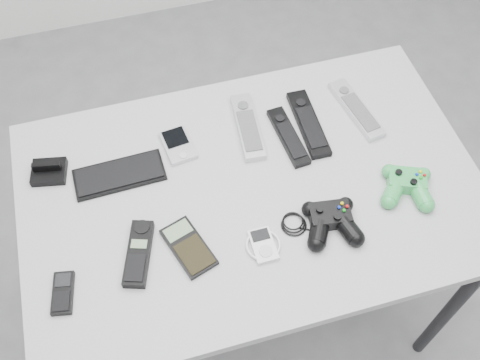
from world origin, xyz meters
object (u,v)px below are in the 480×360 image
object	(u,v)px
remote_black_b	(308,123)
controller_black	(331,220)
remote_black_a	(288,136)
calculator	(189,247)
cordless_handset	(139,253)
controller_green	(407,184)
remote_silver_a	(248,126)
desk	(251,202)
pda	(178,145)
remote_silver_b	(356,109)
pda_keyboard	(119,175)
mobile_phone	(63,293)
mp3_player	(263,245)

from	to	relation	value
remote_black_b	controller_black	bearing A→B (deg)	-98.49
remote_black_a	calculator	xyz separation A→B (m)	(-0.33, -0.25, -0.00)
cordless_handset	controller_black	bearing A→B (deg)	12.81
remote_black_b	controller_green	size ratio (longest dim) A/B	1.64
remote_silver_a	calculator	world-z (taller)	remote_silver_a
cordless_handset	controller_green	bearing A→B (deg)	18.33
controller_green	desk	bearing A→B (deg)	-173.74
pda	remote_silver_b	xyz separation A→B (m)	(0.50, -0.01, 0.00)
remote_silver_a	controller_green	distance (m)	0.44
pda_keyboard	remote_silver_b	size ratio (longest dim) A/B	1.03
pda	controller_green	distance (m)	0.60
remote_silver_a	pda_keyboard	bearing A→B (deg)	-165.81
cordless_handset	pda_keyboard	bearing A→B (deg)	110.33
desk	controller_green	xyz separation A→B (m)	(0.37, -0.11, 0.09)
remote_silver_a	controller_green	bearing A→B (deg)	-37.06
remote_black_a	cordless_handset	xyz separation A→B (m)	(-0.45, -0.23, 0.00)
remote_silver_b	controller_green	xyz separation A→B (m)	(0.02, -0.27, 0.01)
pda_keyboard	controller_black	bearing A→B (deg)	-32.68
pda	mobile_phone	distance (m)	0.47
remote_silver_b	controller_green	bearing A→B (deg)	-94.48
pda_keyboard	controller_green	xyz separation A→B (m)	(0.69, -0.24, 0.02)
remote_black_a	calculator	world-z (taller)	remote_black_a
cordless_handset	calculator	size ratio (longest dim) A/B	1.11
desk	pda	world-z (taller)	pda
remote_silver_b	remote_silver_a	bearing A→B (deg)	166.78
pda	controller_green	bearing A→B (deg)	-35.82
controller_green	remote_black_b	bearing A→B (deg)	145.06
remote_black_a	remote_black_b	size ratio (longest dim) A/B	0.87
controller_black	cordless_handset	bearing A→B (deg)	-177.68
mp3_player	remote_silver_b	bearing A→B (deg)	41.68
remote_silver_b	mobile_phone	world-z (taller)	remote_silver_b
remote_silver_a	remote_silver_b	world-z (taller)	remote_silver_a
pda_keyboard	remote_silver_b	xyz separation A→B (m)	(0.66, 0.04, 0.00)
controller_green	mobile_phone	bearing A→B (deg)	-154.17
remote_black_a	pda_keyboard	bearing A→B (deg)	175.15
pda_keyboard	calculator	xyz separation A→B (m)	(0.12, -0.25, 0.00)
desk	calculator	world-z (taller)	calculator
pda_keyboard	remote_silver_b	bearing A→B (deg)	1.46
cordless_handset	mp3_player	size ratio (longest dim) A/B	1.87
mp3_player	remote_silver_a	bearing A→B (deg)	79.61
mobile_phone	mp3_player	xyz separation A→B (m)	(0.47, -0.01, -0.00)
controller_black	controller_green	bearing A→B (deg)	19.30
remote_black_a	remote_silver_a	bearing A→B (deg)	142.71
remote_silver_b	cordless_handset	xyz separation A→B (m)	(-0.66, -0.27, 0.00)
remote_black_a	remote_black_b	world-z (taller)	remote_black_b
remote_black_b	calculator	distance (m)	0.48
pda_keyboard	remote_black_b	world-z (taller)	remote_black_b
remote_silver_b	calculator	bearing A→B (deg)	-161.23
cordless_handset	remote_silver_b	bearing A→B (deg)	40.91
cordless_handset	remote_silver_a	bearing A→B (deg)	58.40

